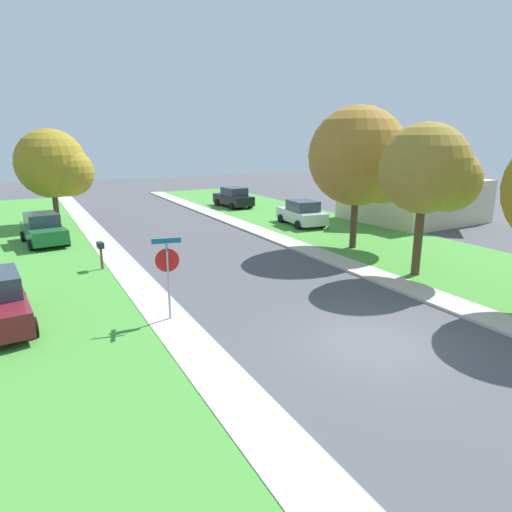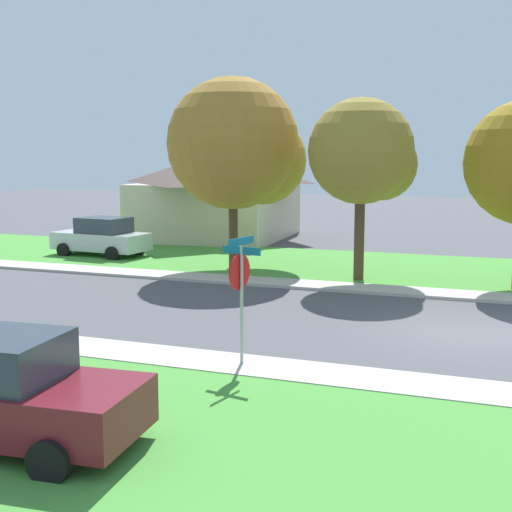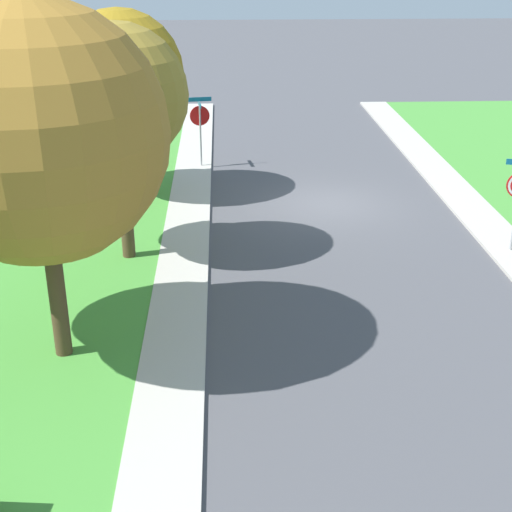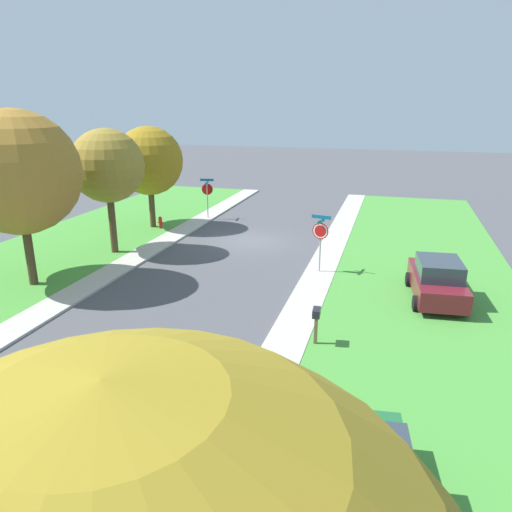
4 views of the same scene
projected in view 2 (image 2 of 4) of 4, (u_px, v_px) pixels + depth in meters
ground_plane at (470, 333)px, 17.42m from camera, size 120.00×120.00×0.00m
sidewalk_east at (145, 274)px, 25.94m from camera, size 1.40×56.00×0.10m
lawn_east at (198, 257)px, 30.30m from camera, size 8.00×56.00×0.08m
stop_sign_far_corner at (240, 280)px, 14.35m from camera, size 0.91×0.91×2.77m
car_silver_near_corner at (102, 237)px, 30.54m from camera, size 2.37×4.46×1.76m
car_maroon_kerbside_mid at (1, 392)px, 10.53m from camera, size 2.32×4.44×1.76m
tree_sidewalk_mid at (240, 148)px, 26.74m from camera, size 5.46×5.07×7.45m
tree_corner_large at (366, 155)px, 24.16m from camera, size 3.98×3.70×6.45m
house_right_setback at (217, 194)px, 37.45m from camera, size 9.41×8.27×4.60m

